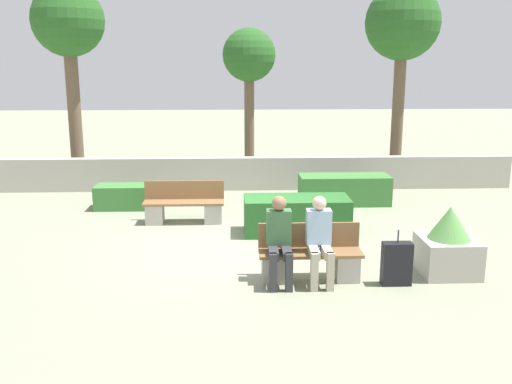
{
  "coord_description": "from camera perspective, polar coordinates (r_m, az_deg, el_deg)",
  "views": [
    {
      "loc": [
        -0.12,
        -10.17,
        3.37
      ],
      "look_at": [
        0.32,
        0.5,
        0.9
      ],
      "focal_mm": 40.0,
      "sensor_mm": 36.0,
      "label": 1
    }
  ],
  "objects": [
    {
      "name": "person_seated_woman",
      "position": [
        8.73,
        2.36,
        -4.42
      ],
      "size": [
        0.38,
        0.64,
        1.36
      ],
      "color": "#333338",
      "rests_on": "ground_plane"
    },
    {
      "name": "hedge_block_near_right",
      "position": [
        13.82,
        8.8,
        0.24
      ],
      "size": [
        2.14,
        0.79,
        0.7
      ],
      "color": "#3D7A38",
      "rests_on": "ground_plane"
    },
    {
      "name": "hedge_block_near_left",
      "position": [
        11.39,
        4.08,
        -2.33
      ],
      "size": [
        2.08,
        0.9,
        0.72
      ],
      "color": "#286028",
      "rests_on": "ground_plane"
    },
    {
      "name": "suitcase",
      "position": [
        9.04,
        13.88,
        -6.97
      ],
      "size": [
        0.45,
        0.2,
        0.87
      ],
      "color": "black",
      "rests_on": "ground_plane"
    },
    {
      "name": "bench_left_side",
      "position": [
        12.19,
        -7.21,
        -1.54
      ],
      "size": [
        1.69,
        0.48,
        0.86
      ],
      "rotation": [
        0.0,
        0.0,
        0.1
      ],
      "color": "brown",
      "rests_on": "ground_plane"
    },
    {
      "name": "tree_center_left",
      "position": [
        16.46,
        -0.69,
        13.08
      ],
      "size": [
        1.5,
        1.5,
        4.27
      ],
      "color": "brown",
      "rests_on": "ground_plane"
    },
    {
      "name": "perimeter_wall",
      "position": [
        15.17,
        -1.88,
        1.86
      ],
      "size": [
        14.7,
        0.3,
        0.87
      ],
      "color": "#ADA89E",
      "rests_on": "ground_plane"
    },
    {
      "name": "tree_center_right",
      "position": [
        17.58,
        14.44,
        15.74
      ],
      "size": [
        2.16,
        2.16,
        5.51
      ],
      "color": "brown",
      "rests_on": "ground_plane"
    },
    {
      "name": "person_seated_man",
      "position": [
        8.8,
        6.38,
        -4.39
      ],
      "size": [
        0.38,
        0.64,
        1.35
      ],
      "color": "#B2A893",
      "rests_on": "ground_plane"
    },
    {
      "name": "ground_plane",
      "position": [
        10.71,
        -1.63,
        -5.31
      ],
      "size": [
        60.0,
        60.0,
        0.0
      ],
      "primitive_type": "plane",
      "color": "gray"
    },
    {
      "name": "hedge_block_mid_left",
      "position": [
        13.61,
        -13.13,
        -0.46
      ],
      "size": [
        1.27,
        0.66,
        0.55
      ],
      "color": "#3D7A38",
      "rests_on": "ground_plane"
    },
    {
      "name": "bench_front",
      "position": [
        9.04,
        5.42,
        -6.73
      ],
      "size": [
        1.61,
        0.49,
        0.86
      ],
      "color": "brown",
      "rests_on": "ground_plane"
    },
    {
      "name": "tree_leftmost",
      "position": [
        17.09,
        -18.26,
        15.49
      ],
      "size": [
        1.99,
        1.99,
        5.44
      ],
      "color": "brown",
      "rests_on": "ground_plane"
    },
    {
      "name": "planter_corner_left",
      "position": [
        9.68,
        18.66,
        -5.01
      ],
      "size": [
        0.88,
        0.88,
        1.12
      ],
      "color": "#ADA89E",
      "rests_on": "ground_plane"
    }
  ]
}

